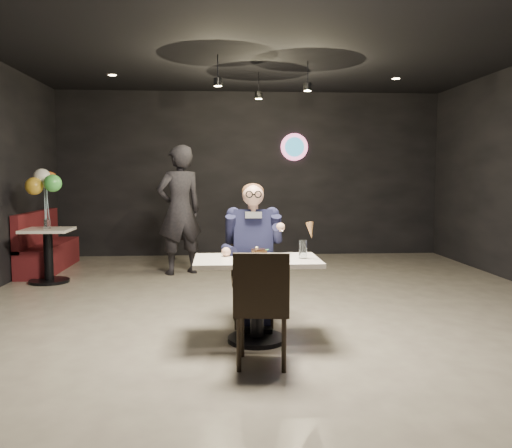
{
  "coord_description": "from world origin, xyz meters",
  "views": [
    {
      "loc": [
        -0.6,
        -5.52,
        1.48
      ],
      "look_at": [
        -0.23,
        -0.2,
        1.0
      ],
      "focal_mm": 38.0,
      "sensor_mm": 36.0,
      "label": 1
    }
  ],
  "objects": [
    {
      "name": "floor",
      "position": [
        0.0,
        0.0,
        0.0
      ],
      "size": [
        9.0,
        9.0,
        0.0
      ],
      "primitive_type": "plane",
      "color": "gray",
      "rests_on": "ground"
    },
    {
      "name": "wall_sign",
      "position": [
        0.8,
        4.47,
        2.0
      ],
      "size": [
        0.5,
        0.06,
        0.5
      ],
      "primitive_type": null,
      "color": "pink",
      "rests_on": "floor"
    },
    {
      "name": "pendant_lights",
      "position": [
        0.0,
        2.0,
        2.88
      ],
      "size": [
        1.4,
        1.2,
        0.36
      ],
      "primitive_type": "cube",
      "color": "black",
      "rests_on": "floor"
    },
    {
      "name": "main_table",
      "position": [
        -0.27,
        -0.8,
        0.38
      ],
      "size": [
        1.1,
        0.7,
        0.75
      ],
      "primitive_type": "cube",
      "color": "white",
      "rests_on": "floor"
    },
    {
      "name": "chair_far",
      "position": [
        -0.27,
        -0.25,
        0.46
      ],
      "size": [
        0.42,
        0.46,
        0.92
      ],
      "primitive_type": "cube",
      "color": "black",
      "rests_on": "floor"
    },
    {
      "name": "chair_near",
      "position": [
        -0.27,
        -1.39,
        0.46
      ],
      "size": [
        0.47,
        0.51,
        0.92
      ],
      "primitive_type": "cube",
      "rotation": [
        0.0,
        0.0,
        -0.11
      ],
      "color": "black",
      "rests_on": "floor"
    },
    {
      "name": "seated_man",
      "position": [
        -0.27,
        -0.25,
        0.72
      ],
      "size": [
        0.6,
        0.8,
        1.44
      ],
      "primitive_type": "cube",
      "color": "black",
      "rests_on": "floor"
    },
    {
      "name": "dessert_plate",
      "position": [
        -0.24,
        -0.85,
        0.76
      ],
      "size": [
        0.21,
        0.21,
        0.01
      ],
      "primitive_type": "cylinder",
      "color": "white",
      "rests_on": "main_table"
    },
    {
      "name": "cake_slice",
      "position": [
        -0.25,
        -0.89,
        0.8
      ],
      "size": [
        0.13,
        0.12,
        0.08
      ],
      "primitive_type": "cube",
      "rotation": [
        0.0,
        0.0,
        0.35
      ],
      "color": "black",
      "rests_on": "dessert_plate"
    },
    {
      "name": "mint_leaf",
      "position": [
        -0.2,
        -0.91,
        0.84
      ],
      "size": [
        0.06,
        0.04,
        0.01
      ],
      "primitive_type": "ellipsoid",
      "color": "green",
      "rests_on": "cake_slice"
    },
    {
      "name": "sundae_glass",
      "position": [
        0.14,
        -0.83,
        0.83
      ],
      "size": [
        0.07,
        0.07,
        0.16
      ],
      "primitive_type": "cylinder",
      "color": "silver",
      "rests_on": "main_table"
    },
    {
      "name": "wafer_cone",
      "position": [
        0.2,
        -0.88,
        1.0
      ],
      "size": [
        0.09,
        0.09,
        0.14
      ],
      "primitive_type": "cone",
      "rotation": [
        0.0,
        0.0,
        0.26
      ],
      "color": "#B08948",
      "rests_on": "sundae_glass"
    },
    {
      "name": "booth_bench",
      "position": [
        -3.25,
        3.06,
        0.46
      ],
      "size": [
        0.46,
        1.85,
        0.92
      ],
      "primitive_type": "cube",
      "color": "#4C1019",
      "rests_on": "floor"
    },
    {
      "name": "side_table",
      "position": [
        -2.95,
        2.06,
        0.39
      ],
      "size": [
        0.63,
        0.63,
        0.78
      ],
      "primitive_type": "cube",
      "color": "white",
      "rests_on": "floor"
    },
    {
      "name": "balloon_vase",
      "position": [
        -2.95,
        2.06,
        0.82
      ],
      "size": [
        0.09,
        0.09,
        0.14
      ],
      "primitive_type": "cylinder",
      "color": "silver",
      "rests_on": "side_table"
    },
    {
      "name": "balloon_bunch",
      "position": [
        -2.95,
        2.06,
        1.26
      ],
      "size": [
        0.43,
        0.43,
        0.72
      ],
      "primitive_type": "cube",
      "color": "gold",
      "rests_on": "balloon_vase"
    },
    {
      "name": "passerby",
      "position": [
        -1.18,
        2.61,
        0.96
      ],
      "size": [
        0.83,
        0.73,
        1.93
      ],
      "primitive_type": "imported",
      "rotation": [
        0.0,
        0.0,
        3.6
      ],
      "color": "black",
      "rests_on": "floor"
    }
  ]
}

